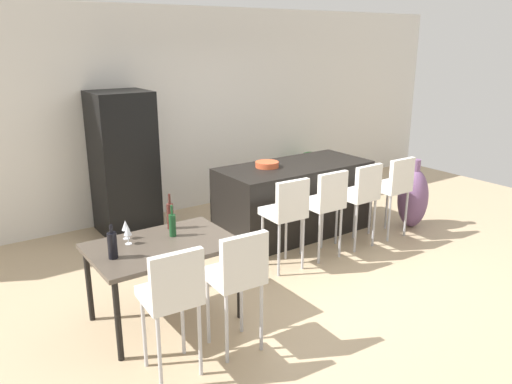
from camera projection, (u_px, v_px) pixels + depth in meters
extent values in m
plane|color=tan|center=(302.00, 268.00, 5.66)|extent=(10.00, 10.00, 0.00)
cube|color=silver|center=(187.00, 111.00, 7.34)|extent=(10.00, 0.12, 2.90)
cube|color=black|center=(294.00, 199.00, 6.57)|extent=(1.99, 0.90, 0.92)
cube|color=silver|center=(283.00, 212.00, 5.49)|extent=(0.42, 0.42, 0.08)
cube|color=silver|center=(293.00, 197.00, 5.29)|extent=(0.40, 0.08, 0.36)
cylinder|color=#B2B2B7|center=(263.00, 240.00, 5.64)|extent=(0.03, 0.03, 0.61)
cylinder|color=#B2B2B7|center=(286.00, 234.00, 5.80)|extent=(0.03, 0.03, 0.61)
cylinder|color=#B2B2B7|center=(279.00, 250.00, 5.38)|extent=(0.03, 0.03, 0.61)
cylinder|color=#B2B2B7|center=(303.00, 244.00, 5.54)|extent=(0.03, 0.03, 0.61)
cube|color=silver|center=(322.00, 203.00, 5.80)|extent=(0.41, 0.41, 0.08)
cube|color=silver|center=(333.00, 188.00, 5.60)|extent=(0.40, 0.07, 0.36)
cylinder|color=#B2B2B7|center=(301.00, 230.00, 5.94)|extent=(0.03, 0.03, 0.61)
cylinder|color=#B2B2B7|center=(322.00, 225.00, 6.11)|extent=(0.03, 0.03, 0.61)
cylinder|color=#B2B2B7|center=(319.00, 238.00, 5.68)|extent=(0.03, 0.03, 0.61)
cylinder|color=#B2B2B7|center=(340.00, 233.00, 5.85)|extent=(0.03, 0.03, 0.61)
cube|color=silver|center=(357.00, 195.00, 6.10)|extent=(0.41, 0.41, 0.08)
cube|color=silver|center=(369.00, 180.00, 5.91)|extent=(0.40, 0.07, 0.36)
cylinder|color=#B2B2B7|center=(337.00, 221.00, 6.24)|extent=(0.03, 0.03, 0.61)
cylinder|color=#B2B2B7|center=(355.00, 216.00, 6.42)|extent=(0.03, 0.03, 0.61)
cylinder|color=#B2B2B7|center=(356.00, 228.00, 5.99)|extent=(0.03, 0.03, 0.61)
cylinder|color=#B2B2B7|center=(374.00, 223.00, 6.17)|extent=(0.03, 0.03, 0.61)
cube|color=silver|center=(390.00, 187.00, 6.43)|extent=(0.40, 0.40, 0.08)
cube|color=silver|center=(402.00, 173.00, 6.23)|extent=(0.40, 0.06, 0.36)
cylinder|color=#B2B2B7|center=(370.00, 212.00, 6.56)|extent=(0.03, 0.03, 0.61)
cylinder|color=#B2B2B7|center=(387.00, 207.00, 6.74)|extent=(0.03, 0.03, 0.61)
cylinder|color=#B2B2B7|center=(389.00, 219.00, 6.31)|extent=(0.03, 0.03, 0.61)
cylinder|color=#B2B2B7|center=(406.00, 214.00, 6.49)|extent=(0.03, 0.03, 0.61)
cube|color=#4C4238|center=(162.00, 246.00, 4.43)|extent=(1.25, 0.85, 0.04)
cylinder|color=black|center=(89.00, 285.00, 4.51)|extent=(0.05, 0.05, 0.70)
cylinder|color=black|center=(200.00, 255.00, 5.13)|extent=(0.05, 0.05, 0.70)
cylinder|color=black|center=(118.00, 321.00, 3.94)|extent=(0.05, 0.05, 0.70)
cylinder|color=black|center=(240.00, 283.00, 4.56)|extent=(0.05, 0.05, 0.70)
cube|color=silver|center=(169.00, 295.00, 3.72)|extent=(0.42, 0.42, 0.08)
cube|color=silver|center=(177.00, 277.00, 3.52)|extent=(0.40, 0.08, 0.36)
cylinder|color=#B2B2B7|center=(144.00, 332.00, 3.87)|extent=(0.03, 0.03, 0.61)
cylinder|color=#B2B2B7|center=(183.00, 320.00, 4.03)|extent=(0.03, 0.03, 0.61)
cylinder|color=#B2B2B7|center=(159.00, 353.00, 3.61)|extent=(0.03, 0.03, 0.61)
cylinder|color=#B2B2B7|center=(200.00, 340.00, 3.77)|extent=(0.03, 0.03, 0.61)
cube|color=silver|center=(234.00, 275.00, 4.03)|extent=(0.42, 0.42, 0.08)
cube|color=silver|center=(245.00, 258.00, 3.83)|extent=(0.40, 0.08, 0.36)
cylinder|color=#B2B2B7|center=(208.00, 310.00, 4.18)|extent=(0.03, 0.03, 0.61)
cylinder|color=#B2B2B7|center=(241.00, 300.00, 4.34)|extent=(0.03, 0.03, 0.61)
cylinder|color=#B2B2B7|center=(227.00, 328.00, 3.92)|extent=(0.03, 0.03, 0.61)
cylinder|color=#B2B2B7|center=(261.00, 317.00, 4.08)|extent=(0.03, 0.03, 0.61)
cylinder|color=#194723|center=(172.00, 225.00, 4.56)|extent=(0.06, 0.06, 0.21)
cylinder|color=#194723|center=(172.00, 210.00, 4.52)|extent=(0.02, 0.02, 0.09)
cylinder|color=black|center=(112.00, 246.00, 4.10)|extent=(0.08, 0.08, 0.22)
cylinder|color=black|center=(111.00, 229.00, 4.06)|extent=(0.03, 0.03, 0.07)
cylinder|color=#471E19|center=(170.00, 216.00, 4.74)|extent=(0.06, 0.06, 0.24)
cylinder|color=#471E19|center=(169.00, 199.00, 4.69)|extent=(0.02, 0.02, 0.10)
cylinder|color=silver|center=(129.00, 244.00, 4.41)|extent=(0.06, 0.06, 0.00)
cylinder|color=silver|center=(128.00, 239.00, 4.40)|extent=(0.01, 0.01, 0.08)
cone|color=silver|center=(128.00, 230.00, 4.38)|extent=(0.07, 0.07, 0.09)
cylinder|color=silver|center=(127.00, 238.00, 4.53)|extent=(0.06, 0.06, 0.00)
cylinder|color=silver|center=(126.00, 234.00, 4.52)|extent=(0.01, 0.01, 0.08)
cone|color=silver|center=(125.00, 225.00, 4.50)|extent=(0.07, 0.07, 0.09)
cube|color=black|center=(124.00, 163.00, 6.52)|extent=(0.72, 0.68, 1.84)
cylinder|color=#C6512D|center=(267.00, 164.00, 6.31)|extent=(0.29, 0.29, 0.07)
ellipsoid|color=#704C75|center=(413.00, 198.00, 6.80)|extent=(0.40, 0.40, 0.80)
cylinder|color=#704C75|center=(416.00, 165.00, 6.66)|extent=(0.12, 0.12, 0.15)
cylinder|color=beige|center=(309.00, 185.00, 8.47)|extent=(0.24, 0.24, 0.22)
sphere|color=#2D6B33|center=(310.00, 166.00, 8.37)|extent=(0.48, 0.48, 0.48)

